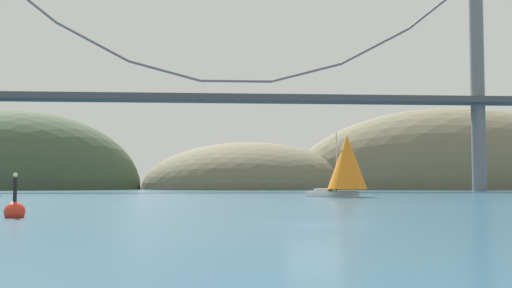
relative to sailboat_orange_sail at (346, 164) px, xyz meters
The scene contains 7 objects.
ground_plane 51.54m from the sailboat_orange_sail, 103.74° to the right, with size 360.00×360.00×0.00m, color navy.
headland_center 85.51m from the sailboat_orange_sail, 94.83° to the left, with size 55.70×44.00×24.33m, color #6B664C.
headland_left 108.51m from the sailboat_orange_sail, 128.30° to the left, with size 64.09×44.00×40.19m, color #425138.
headland_right 97.70m from the sailboat_orange_sail, 60.68° to the left, with size 89.33×44.00×43.21m, color #6B664C.
suspension_bridge 49.34m from the sailboat_orange_sail, 105.13° to the left, with size 134.20×6.00×44.25m.
sailboat_orange_sail is the anchor object (origin of this frame).
channel_buoy 51.24m from the sailboat_orange_sail, 122.26° to the right, with size 1.10×1.10×2.64m.
Camera 1 is at (-4.53, -27.67, 1.91)m, focal length 43.95 mm.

